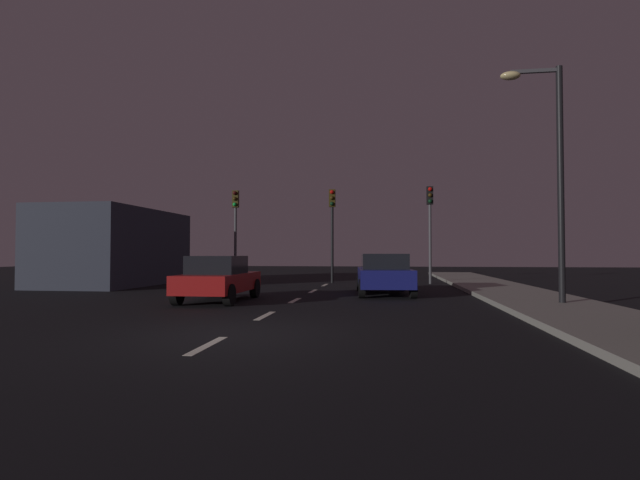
% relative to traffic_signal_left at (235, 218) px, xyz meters
% --- Properties ---
extents(ground_plane, '(80.00, 80.00, 0.00)m').
position_rel_traffic_signal_left_xyz_m(ground_plane, '(4.98, -8.54, -3.40)').
color(ground_plane, black).
extents(sidewalk_curb_right, '(3.00, 40.00, 0.15)m').
position_rel_traffic_signal_left_xyz_m(sidewalk_curb_right, '(12.48, -8.54, -3.33)').
color(sidewalk_curb_right, gray).
rests_on(sidewalk_curb_right, ground_plane).
extents(lane_stripe_nearest, '(0.16, 1.60, 0.01)m').
position_rel_traffic_signal_left_xyz_m(lane_stripe_nearest, '(4.98, -16.74, -3.40)').
color(lane_stripe_nearest, silver).
rests_on(lane_stripe_nearest, ground_plane).
extents(lane_stripe_second, '(0.16, 1.60, 0.01)m').
position_rel_traffic_signal_left_xyz_m(lane_stripe_second, '(4.98, -12.94, -3.40)').
color(lane_stripe_second, silver).
rests_on(lane_stripe_second, ground_plane).
extents(lane_stripe_third, '(0.16, 1.60, 0.01)m').
position_rel_traffic_signal_left_xyz_m(lane_stripe_third, '(4.98, -9.14, -3.40)').
color(lane_stripe_third, silver).
rests_on(lane_stripe_third, ground_plane).
extents(lane_stripe_fourth, '(0.16, 1.60, 0.01)m').
position_rel_traffic_signal_left_xyz_m(lane_stripe_fourth, '(4.98, -5.34, -3.40)').
color(lane_stripe_fourth, silver).
rests_on(lane_stripe_fourth, ground_plane).
extents(lane_stripe_fifth, '(0.16, 1.60, 0.01)m').
position_rel_traffic_signal_left_xyz_m(lane_stripe_fifth, '(4.98, -1.54, -3.40)').
color(lane_stripe_fifth, silver).
rests_on(lane_stripe_fifth, ground_plane).
extents(traffic_signal_left, '(0.32, 0.38, 4.85)m').
position_rel_traffic_signal_left_xyz_m(traffic_signal_left, '(0.00, 0.00, 0.00)').
color(traffic_signal_left, '#4C4C51').
rests_on(traffic_signal_left, ground_plane).
extents(traffic_signal_center, '(0.32, 0.38, 4.82)m').
position_rel_traffic_signal_left_xyz_m(traffic_signal_center, '(5.16, -0.00, -0.02)').
color(traffic_signal_center, black).
rests_on(traffic_signal_center, ground_plane).
extents(traffic_signal_right, '(0.32, 0.38, 4.87)m').
position_rel_traffic_signal_left_xyz_m(traffic_signal_right, '(10.08, 0.00, 0.01)').
color(traffic_signal_right, '#4C4C51').
rests_on(traffic_signal_right, ground_plane).
extents(car_stopped_ahead, '(2.26, 4.59, 1.51)m').
position_rel_traffic_signal_left_xyz_m(car_stopped_ahead, '(7.82, -6.33, -2.64)').
color(car_stopped_ahead, navy).
rests_on(car_stopped_ahead, ground_plane).
extents(car_adjacent_lane, '(1.82, 3.87, 1.44)m').
position_rel_traffic_signal_left_xyz_m(car_adjacent_lane, '(2.62, -9.72, -2.67)').
color(car_adjacent_lane, '#B21919').
rests_on(car_adjacent_lane, ground_plane).
extents(street_lamp_right, '(1.69, 0.36, 6.82)m').
position_rel_traffic_signal_left_xyz_m(street_lamp_right, '(12.52, -10.17, 0.71)').
color(street_lamp_right, black).
rests_on(street_lamp_right, ground_plane).
extents(storefront_left, '(4.22, 7.79, 3.62)m').
position_rel_traffic_signal_left_xyz_m(storefront_left, '(-5.13, -2.72, -1.59)').
color(storefront_left, '#333847').
rests_on(storefront_left, ground_plane).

